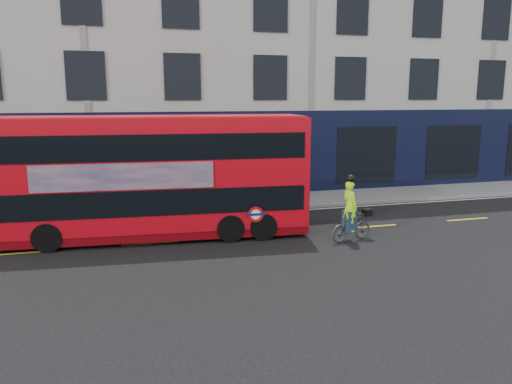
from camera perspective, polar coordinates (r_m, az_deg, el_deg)
name	(u,v)px	position (r m, az deg, el deg)	size (l,w,h in m)	color
ground	(396,237)	(17.45, 15.67, -5.03)	(120.00, 120.00, 0.00)	black
pavement	(321,198)	(23.08, 7.39, -0.72)	(60.00, 3.00, 0.12)	gray
kerb	(334,205)	(21.73, 8.92, -1.47)	(60.00, 0.12, 0.13)	gray
building_terrace	(279,44)	(28.80, 2.60, 16.51)	(50.00, 10.07, 15.00)	beige
road_edge_line	(337,208)	(21.48, 9.24, -1.79)	(58.00, 0.10, 0.01)	silver
lane_dashes	(374,226)	(18.70, 13.31, -3.84)	(58.00, 0.12, 0.01)	gold
bus	(156,176)	(16.76, -11.38, 1.78)	(10.17, 3.01, 4.04)	red
cyclist	(351,219)	(16.51, 10.79, -3.02)	(1.65, 0.84, 2.21)	#434648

